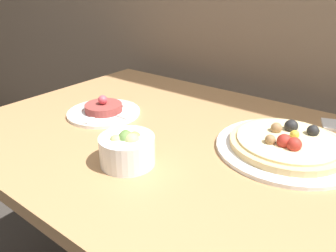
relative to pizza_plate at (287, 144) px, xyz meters
The scene contains 4 objects.
dining_table 0.29m from the pizza_plate, 158.36° to the right, with size 1.22×0.84×0.75m.
pizza_plate is the anchor object (origin of this frame).
tartare_plate 0.55m from the pizza_plate, 167.54° to the right, with size 0.23×0.23×0.06m.
small_bowl 0.39m from the pizza_plate, 133.41° to the right, with size 0.13×0.13×0.08m.
Camera 1 is at (0.45, -0.23, 1.15)m, focal length 35.00 mm.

